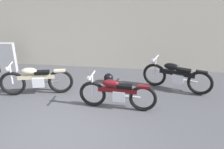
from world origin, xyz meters
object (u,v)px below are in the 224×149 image
(stone_marker, at_px, (8,58))
(helmet, at_px, (108,78))
(motorcycle_black, at_px, (176,76))
(motorcycle_maroon, at_px, (117,93))
(motorcycle_cream, at_px, (36,80))

(stone_marker, height_order, helmet, stone_marker)
(stone_marker, xyz_separation_m, helmet, (3.57, -0.48, -0.37))
(stone_marker, relative_size, helmet, 3.48)
(stone_marker, height_order, motorcycle_black, stone_marker)
(motorcycle_black, xyz_separation_m, motorcycle_maroon, (-1.61, -1.25, -0.01))
(motorcycle_black, bearing_deg, helmet, 11.57)
(helmet, distance_m, motorcycle_cream, 2.19)
(helmet, relative_size, motorcycle_black, 0.15)
(motorcycle_black, height_order, motorcycle_maroon, motorcycle_black)
(stone_marker, xyz_separation_m, motorcycle_maroon, (3.98, -2.00, -0.09))
(stone_marker, bearing_deg, helmet, -7.60)
(motorcycle_cream, bearing_deg, motorcycle_maroon, 154.62)
(motorcycle_black, distance_m, motorcycle_maroon, 2.04)
(motorcycle_maroon, bearing_deg, stone_marker, -22.61)
(motorcycle_black, relative_size, motorcycle_cream, 0.97)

